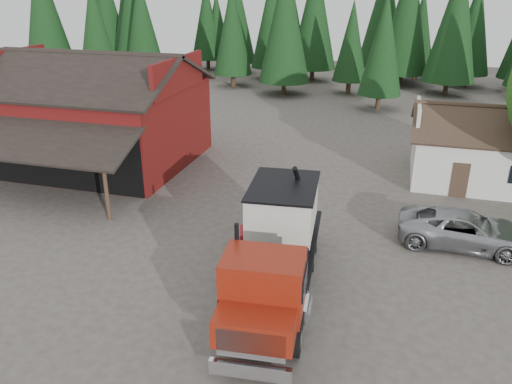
# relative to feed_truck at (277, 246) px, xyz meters

# --- Properties ---
(ground) EXTENTS (120.00, 120.00, 0.00)m
(ground) POSITION_rel_feed_truck_xyz_m (-4.01, 1.84, -2.08)
(ground) COLOR #4B413B
(ground) RESTS_ON ground
(red_barn) EXTENTS (12.80, 13.63, 7.18)m
(red_barn) POSITION_rel_feed_truck_xyz_m (-15.01, 11.74, 0.62)
(red_barn) COLOR maroon
(red_barn) RESTS_ON ground
(farmhouse) EXTENTS (8.60, 6.42, 4.65)m
(farmhouse) POSITION_rel_feed_truck_xyz_m (8.99, 14.83, -0.41)
(farmhouse) COLOR silver
(farmhouse) RESTS_ON ground
(conifer_backdrop) EXTENTS (76.00, 16.00, 16.00)m
(conifer_backdrop) POSITION_rel_feed_truck_xyz_m (-4.01, 43.84, -2.08)
(conifer_backdrop) COLOR black
(conifer_backdrop) RESTS_ON ground
(near_pine_a) EXTENTS (4.40, 4.40, 11.40)m
(near_pine_a) POSITION_rel_feed_truck_xyz_m (-26.01, 29.84, 4.32)
(near_pine_a) COLOR #382619
(near_pine_a) RESTS_ON ground
(near_pine_b) EXTENTS (3.96, 3.96, 10.40)m
(near_pine_b) POSITION_rel_feed_truck_xyz_m (1.99, 31.84, 3.81)
(near_pine_b) COLOR #382619
(near_pine_b) RESTS_ON ground
(near_pine_d) EXTENTS (5.28, 5.28, 13.40)m
(near_pine_d) POSITION_rel_feed_truck_xyz_m (-8.01, 35.84, 5.32)
(near_pine_d) COLOR #382619
(near_pine_d) RESTS_ON ground
(feed_truck) EXTENTS (3.57, 10.03, 4.44)m
(feed_truck) POSITION_rel_feed_truck_xyz_m (0.00, 0.00, 0.00)
(feed_truck) COLOR black
(feed_truck) RESTS_ON ground
(silver_car) EXTENTS (5.91, 2.93, 1.61)m
(silver_car) POSITION_rel_feed_truck_xyz_m (7.26, 5.98, -1.27)
(silver_car) COLOR #9DA0A4
(silver_car) RESTS_ON ground
(equip_box) EXTENTS (1.01, 1.26, 0.60)m
(equip_box) POSITION_rel_feed_truck_xyz_m (-2.23, 3.65, -1.78)
(equip_box) COLOR maroon
(equip_box) RESTS_ON ground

